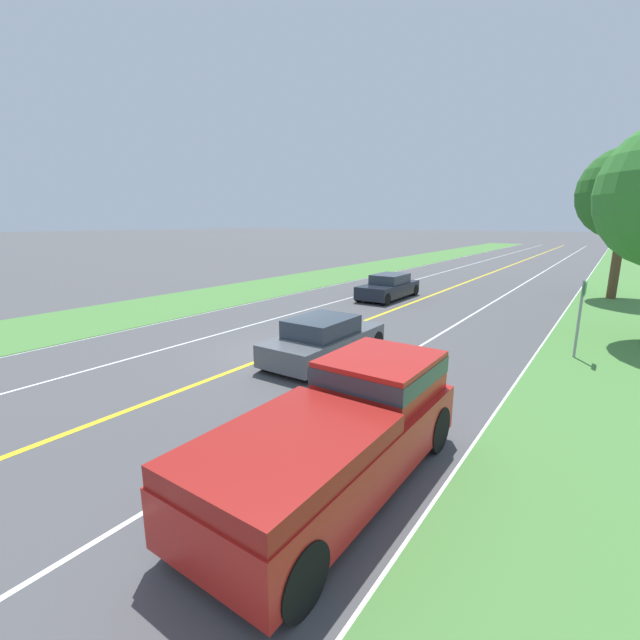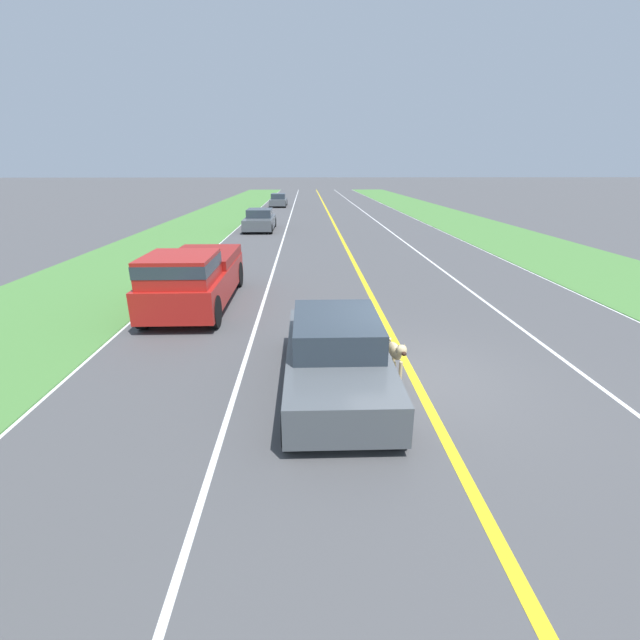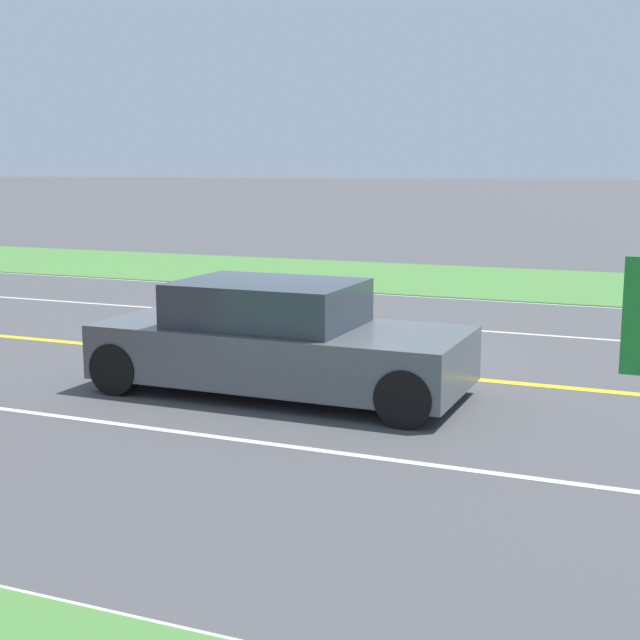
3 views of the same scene
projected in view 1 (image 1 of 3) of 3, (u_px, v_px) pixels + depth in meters
The scene contains 13 objects.
ground_plane at pixel (280, 353), 14.16m from camera, with size 400.00×400.00×0.00m, color #4C4C4F.
centre_divider_line at pixel (280, 352), 14.16m from camera, with size 0.18×160.00×0.01m, color yellow.
lane_edge_line_right at pixel (504, 403), 10.24m from camera, with size 0.14×160.00×0.01m, color white.
lane_edge_line_left at pixel (154, 324), 18.07m from camera, with size 0.14×160.00×0.01m, color white.
lane_dash_same_dir at pixel (374, 374), 12.20m from camera, with size 0.10×160.00×0.01m, color white.
lane_dash_oncoming at pixel (209, 337), 16.11m from camera, with size 0.10×160.00×0.01m, color white.
grass_verge_left at pixel (115, 315), 19.75m from camera, with size 6.00×160.00×0.03m, color #4C843D.
ego_car at pixel (324, 340), 13.34m from camera, with size 1.89×4.48×1.37m.
dog at pixel (289, 339), 13.81m from camera, with size 0.30×1.08×0.85m.
pickup_truck at pixel (343, 429), 6.97m from camera, with size 2.09×5.42×1.83m.
oncoming_car at pixel (389, 287), 23.98m from camera, with size 1.86×4.54×1.36m.
roadside_tree_right_far at pixel (627, 193), 22.71m from camera, with size 4.90×4.90×8.17m.
street_sign at pixel (581, 310), 13.25m from camera, with size 0.11×0.64×2.49m.
Camera 1 is at (8.85, -10.34, 4.24)m, focal length 24.00 mm.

